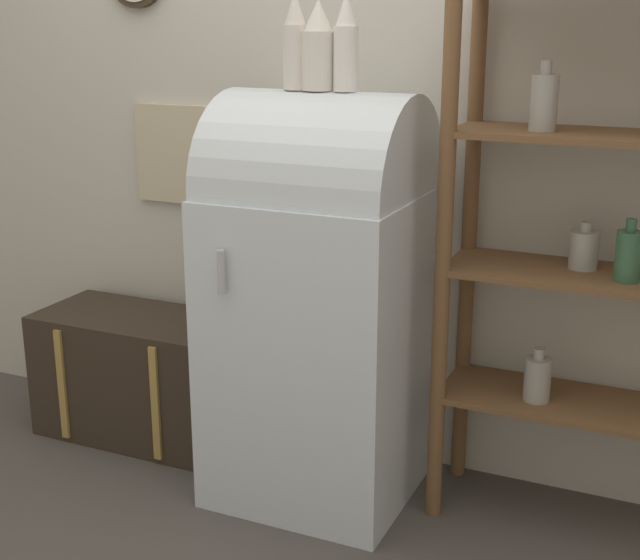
{
  "coord_description": "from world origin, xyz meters",
  "views": [
    {
      "loc": [
        1.15,
        -2.3,
        1.58
      ],
      "look_at": [
        -0.0,
        0.24,
        0.74
      ],
      "focal_mm": 50.0,
      "sensor_mm": 36.0,
      "label": 1
    }
  ],
  "objects_px": {
    "suitcase_trunk": "(140,375)",
    "vase_left": "(295,43)",
    "vase_right": "(346,45)",
    "refrigerator": "(321,291)",
    "vase_center": "(318,48)"
  },
  "relations": [
    {
      "from": "vase_left",
      "to": "vase_right",
      "type": "bearing_deg",
      "value": 1.36
    },
    {
      "from": "suitcase_trunk",
      "to": "vase_left",
      "type": "height_order",
      "value": "vase_left"
    },
    {
      "from": "vase_center",
      "to": "vase_left",
      "type": "bearing_deg",
      "value": -175.07
    },
    {
      "from": "vase_left",
      "to": "vase_right",
      "type": "xyz_separation_m",
      "value": [
        0.17,
        0.0,
        -0.0
      ]
    },
    {
      "from": "suitcase_trunk",
      "to": "vase_center",
      "type": "relative_size",
      "value": 2.84
    },
    {
      "from": "refrigerator",
      "to": "vase_left",
      "type": "distance_m",
      "value": 0.79
    },
    {
      "from": "suitcase_trunk",
      "to": "vase_left",
      "type": "relative_size",
      "value": 2.56
    },
    {
      "from": "refrigerator",
      "to": "vase_center",
      "type": "distance_m",
      "value": 0.77
    },
    {
      "from": "suitcase_trunk",
      "to": "vase_center",
      "type": "distance_m",
      "value": 1.47
    },
    {
      "from": "vase_center",
      "to": "vase_right",
      "type": "height_order",
      "value": "vase_right"
    },
    {
      "from": "vase_right",
      "to": "vase_left",
      "type": "bearing_deg",
      "value": -178.64
    },
    {
      "from": "suitcase_trunk",
      "to": "vase_right",
      "type": "distance_m",
      "value": 1.53
    },
    {
      "from": "refrigerator",
      "to": "suitcase_trunk",
      "type": "bearing_deg",
      "value": 174.4
    },
    {
      "from": "vase_right",
      "to": "suitcase_trunk",
      "type": "bearing_deg",
      "value": 174.69
    },
    {
      "from": "suitcase_trunk",
      "to": "vase_left",
      "type": "distance_m",
      "value": 1.45
    }
  ]
}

